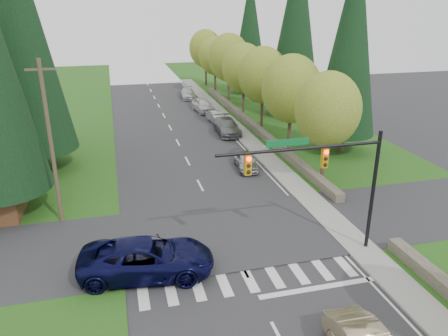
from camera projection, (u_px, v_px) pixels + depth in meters
name	position (u px, v px, depth m)	size (l,w,h in m)	color
ground	(272.00, 324.00, 18.66)	(120.00, 120.00, 0.00)	#28282B
grass_east	(330.00, 152.00, 39.76)	(14.00, 110.00, 0.06)	#2A5115
grass_west	(24.00, 179.00, 33.72)	(14.00, 110.00, 0.06)	#2A5115
cross_street	(225.00, 234.00, 25.89)	(120.00, 8.00, 0.10)	#28282B
sidewalk_east	(260.00, 150.00, 40.14)	(1.80, 80.00, 0.13)	gray
curb_east	(251.00, 151.00, 39.94)	(0.20, 80.00, 0.13)	gray
stone_wall_north	(251.00, 124.00, 47.67)	(0.70, 40.00, 0.70)	#4C4438
traffic_signal	(327.00, 169.00, 21.96)	(8.70, 0.37, 6.80)	black
utility_pole	(51.00, 143.00, 25.47)	(1.60, 0.24, 10.00)	#473828
decid_tree_0	(328.00, 109.00, 31.46)	(4.80, 4.80, 8.37)	#38281C
decid_tree_1	(292.00, 89.00, 37.74)	(5.20, 5.20, 8.80)	#38281C
decid_tree_2	(263.00, 75.00, 43.98)	(5.00, 5.00, 8.82)	#38281C
decid_tree_3	(244.00, 68.00, 50.43)	(5.00, 5.00, 8.55)	#38281C
decid_tree_4	(229.00, 58.00, 56.64)	(5.40, 5.40, 9.18)	#38281C
decid_tree_5	(215.00, 56.00, 63.12)	(4.80, 4.80, 8.30)	#38281C
decid_tree_6	(206.00, 49.00, 69.35)	(5.20, 5.20, 8.86)	#38281C
conifer_w_c	(18.00, 25.00, 31.74)	(6.46, 6.46, 20.80)	#38281C
conifer_w_e	(7.00, 34.00, 37.06)	(5.78, 5.78, 18.80)	#38281C
conifer_e_a	(351.00, 41.00, 36.50)	(5.44, 5.44, 17.80)	#38281C
conifer_e_b	(296.00, 21.00, 49.04)	(6.12, 6.12, 19.80)	#38281C
conifer_e_c	(250.00, 28.00, 62.01)	(5.10, 5.10, 16.80)	#38281C
suv_navy	(147.00, 258.00, 21.73)	(3.07, 6.66, 1.85)	#0A0C34
parked_car_a	(246.00, 161.00, 35.70)	(1.56, 3.87, 1.32)	#A2A3A7
parked_car_b	(227.00, 126.00, 45.18)	(2.18, 5.35, 1.55)	slate
parked_car_c	(217.00, 117.00, 49.13)	(1.41, 4.04, 1.33)	#A5A5A9
parked_car_d	(203.00, 105.00, 54.16)	(1.94, 4.83, 1.65)	silver
parked_car_e	(188.00, 94.00, 61.76)	(1.89, 4.65, 1.35)	#B3B4B9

